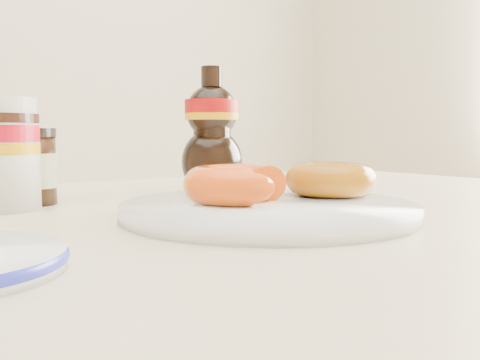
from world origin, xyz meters
TOP-DOWN VIEW (x-y plane):
  - dining_table at (0.00, 0.10)m, footprint 1.40×0.90m
  - plate at (0.07, 0.05)m, footprint 0.31×0.31m
  - donut_bitten at (0.05, 0.07)m, footprint 0.14×0.14m
  - donut_whole at (0.17, 0.06)m, footprint 0.13×0.13m
  - syrup_bottle at (0.16, 0.29)m, footprint 0.11×0.10m
  - dark_jar at (-0.10, 0.30)m, footprint 0.06×0.06m

SIDE VIEW (x-z plane):
  - dining_table at x=0.00m, z-range 0.29..1.04m
  - plate at x=0.07m, z-range 0.75..0.77m
  - donut_whole at x=0.17m, z-range 0.77..0.80m
  - donut_bitten at x=0.05m, z-range 0.77..0.80m
  - dark_jar at x=-0.10m, z-range 0.75..0.84m
  - syrup_bottle at x=0.16m, z-range 0.75..0.93m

